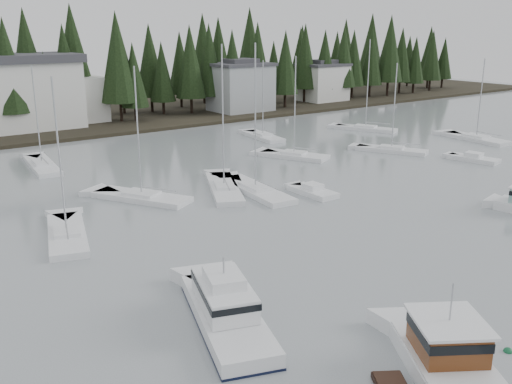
# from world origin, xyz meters

# --- Properties ---
(far_shore_land) EXTENTS (240.00, 54.00, 1.00)m
(far_shore_land) POSITION_xyz_m (0.00, 97.00, 0.00)
(far_shore_land) COLOR black
(far_shore_land) RESTS_ON ground
(conifer_treeline) EXTENTS (200.00, 22.00, 20.00)m
(conifer_treeline) POSITION_xyz_m (0.00, 86.00, 0.00)
(conifer_treeline) COLOR black
(conifer_treeline) RESTS_ON ground
(house_east_a) EXTENTS (10.60, 8.48, 9.25)m
(house_east_a) POSITION_xyz_m (36.00, 78.00, 4.90)
(house_east_a) COLOR #999EA0
(house_east_a) RESTS_ON ground
(house_east_b) EXTENTS (9.54, 7.42, 8.25)m
(house_east_b) POSITION_xyz_m (58.00, 80.00, 4.40)
(house_east_b) COLOR silver
(house_east_b) RESTS_ON ground
(harbor_inn) EXTENTS (29.50, 11.50, 10.90)m
(harbor_inn) POSITION_xyz_m (-2.96, 82.34, 5.78)
(harbor_inn) COLOR silver
(harbor_inn) RESTS_ON ground
(lobster_boat_brown) EXTENTS (8.39, 10.44, 5.05)m
(lobster_boat_brown) POSITION_xyz_m (-3.82, 4.80, 0.58)
(lobster_boat_brown) COLOR white
(lobster_boat_brown) RESTS_ON ground
(cabin_cruiser_center) EXTENTS (6.16, 10.41, 4.27)m
(cabin_cruiser_center) POSITION_xyz_m (-8.56, 15.73, 0.64)
(cabin_cruiser_center) COLOR white
(cabin_cruiser_center) RESTS_ON ground
(sailboat_0) EXTENTS (6.07, 8.96, 11.56)m
(sailboat_0) POSITION_xyz_m (32.22, 39.37, 0.06)
(sailboat_0) COLOR white
(sailboat_0) RESTS_ON ground
(sailboat_1) EXTENTS (3.98, 10.16, 11.71)m
(sailboat_1) POSITION_xyz_m (47.71, 37.46, 0.05)
(sailboat_1) COLOR white
(sailboat_1) RESTS_ON ground
(sailboat_2) EXTENTS (7.12, 10.85, 14.32)m
(sailboat_2) POSITION_xyz_m (5.47, 37.22, 0.07)
(sailboat_2) COLOR white
(sailboat_2) RESTS_ON ground
(sailboat_3) EXTENTS (3.74, 8.83, 11.34)m
(sailboat_3) POSITION_xyz_m (24.71, 56.40, 0.06)
(sailboat_3) COLOR white
(sailboat_3) RESTS_ON ground
(sailboat_5) EXTENTS (6.08, 9.60, 14.00)m
(sailboat_5) POSITION_xyz_m (41.23, 52.21, 0.08)
(sailboat_5) COLOR white
(sailboat_5) RESTS_ON ground
(sailboat_6) EXTENTS (3.66, 10.70, 11.84)m
(sailboat_6) POSITION_xyz_m (-5.86, 57.20, 0.06)
(sailboat_6) COLOR white
(sailboat_6) RESTS_ON ground
(sailboat_8) EXTENTS (6.13, 8.72, 12.55)m
(sailboat_8) POSITION_xyz_m (20.24, 44.25, 0.07)
(sailboat_8) COLOR white
(sailboat_8) RESTS_ON ground
(sailboat_9) EXTENTS (7.03, 9.56, 12.56)m
(sailboat_9) POSITION_xyz_m (-2.27, 39.19, 0.06)
(sailboat_9) COLOR white
(sailboat_9) RESTS_ON ground
(sailboat_11) EXTENTS (5.22, 9.82, 12.51)m
(sailboat_11) POSITION_xyz_m (-11.07, 33.57, 0.06)
(sailboat_11) COLOR white
(sailboat_11) RESTS_ON ground
(sailboat_12) EXTENTS (3.79, 10.78, 14.44)m
(sailboat_12) POSITION_xyz_m (7.54, 34.90, 0.07)
(sailboat_12) COLOR white
(sailboat_12) RESTS_ON ground
(runabout_1) EXTENTS (2.20, 5.14, 1.42)m
(runabout_1) POSITION_xyz_m (11.54, 31.20, 0.13)
(runabout_1) COLOR white
(runabout_1) RESTS_ON ground
(runabout_2) EXTENTS (3.26, 6.06, 1.42)m
(runabout_2) POSITION_xyz_m (36.12, 30.26, 0.13)
(runabout_2) COLOR white
(runabout_2) RESTS_ON ground
(mooring_buoy_green) EXTENTS (0.44, 0.44, 0.44)m
(mooring_buoy_green) POSITION_xyz_m (0.97, 5.17, 0.00)
(mooring_buoy_green) COLOR #145933
(mooring_buoy_green) RESTS_ON ground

